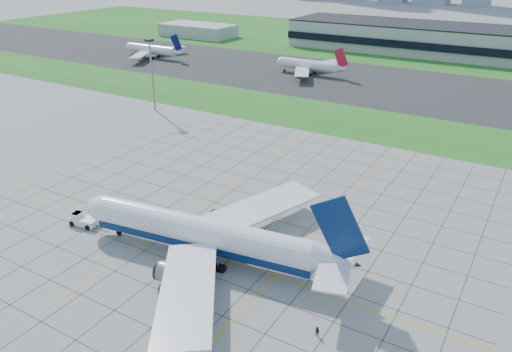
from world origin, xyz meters
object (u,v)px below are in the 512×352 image
Objects in this scene: pushback_tug at (83,220)px; distant_jet_1 at (310,65)px; airliner at (204,234)px; crew_near at (76,214)px; distant_jet_0 at (152,49)px; crew_far at (317,332)px; light_mast at (151,66)px.

pushback_tug is 0.22× the size of distant_jet_1.
airliner reaches higher than distant_jet_1.
distant_jet_0 is at bearing 50.11° from crew_near.
crew_near is 1.13× the size of crew_far.
pushback_tug is 4.82× the size of crew_near.
light_mast is 85.63m from pushback_tug.
distant_jet_1 is (-49.15, 149.40, -0.54)m from airliner.
light_mast reaches higher than crew_far.
airliner is 29.30m from crew_far.
crew_near is 179.16m from distant_jet_0.
distant_jet_0 is at bearing 132.23° from light_mast.
light_mast reaches higher than crew_near.
light_mast is 82.79m from crew_near.
crew_far is (61.10, -6.39, -0.11)m from crew_near.
distant_jet_1 reaches higher than pushback_tug.
airliner is (73.39, -68.56, -11.16)m from light_mast.
airliner is 1.37× the size of distant_jet_1.
pushback_tug is at bearing -82.80° from distant_jet_1.
distant_jet_1 is at bearing 4.82° from distant_jet_0.
distant_jet_1 is (-15.70, 151.76, 3.50)m from crew_near.
pushback_tug is at bearing -95.33° from crew_near.
airliner is 33.72× the size of crew_far.
crew_near is at bearing -60.61° from light_mast.
airliner is at bearing -45.39° from distant_jet_0.
light_mast is 85.21m from distant_jet_1.
crew_near is 61.43m from crew_far.
crew_far is 225.20m from distant_jet_0.
airliner reaches higher than pushback_tug.
distant_jet_0 reaches higher than pushback_tug.
crew_far is (27.65, -8.74, -4.16)m from airliner.
crew_near is at bearing -84.09° from distant_jet_1.
distant_jet_0 is (-167.48, 150.50, 3.62)m from crew_far.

